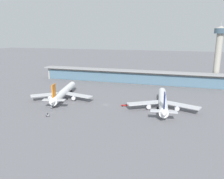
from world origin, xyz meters
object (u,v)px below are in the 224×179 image
service_truck_under_wing_red (125,105)px  control_tower (218,52)px  safety_cone_alpha (56,106)px  service_truck_near_nose_grey (47,115)px  service_truck_mid_apron_grey (53,107)px  airliner_left_stand (64,92)px  airliner_centre_stand (163,101)px

service_truck_under_wing_red → control_tower: bearing=50.7°
safety_cone_alpha → service_truck_under_wing_red: bearing=18.0°
service_truck_near_nose_grey → service_truck_mid_apron_grey: 17.56m
airliner_left_stand → control_tower: 159.09m
airliner_left_stand → service_truck_mid_apron_grey: airliner_left_stand is taller
service_truck_under_wing_red → safety_cone_alpha: (-49.86, -16.22, -0.49)m
service_truck_mid_apron_grey → safety_cone_alpha: service_truck_mid_apron_grey is taller
airliner_centre_stand → service_truck_under_wing_red: bearing=-174.6°
service_truck_mid_apron_grey → safety_cone_alpha: bearing=76.1°
service_truck_mid_apron_grey → airliner_centre_stand: bearing=15.8°
service_truck_near_nose_grey → airliner_left_stand: bearing=103.5°
airliner_left_stand → service_truck_under_wing_red: bearing=-4.4°
airliner_left_stand → control_tower: control_tower is taller
airliner_left_stand → control_tower: bearing=34.1°
airliner_left_stand → airliner_centre_stand: same height
safety_cone_alpha → control_tower: bearing=40.8°
service_truck_under_wing_red → safety_cone_alpha: 52.43m
safety_cone_alpha → airliner_centre_stand: bearing=13.6°
safety_cone_alpha → service_truck_near_nose_grey: bearing=-75.4°
airliner_left_stand → safety_cone_alpha: bearing=-77.7°
airliner_left_stand → service_truck_near_nose_grey: airliner_left_stand is taller
airliner_centre_stand → safety_cone_alpha: 80.62m
airliner_centre_stand → control_tower: (46.65, 88.93, 30.72)m
control_tower → airliner_centre_stand: bearing=-117.7°
service_truck_near_nose_grey → service_truck_under_wing_red: bearing=39.0°
service_truck_near_nose_grey → control_tower: bearing=46.9°
airliner_centre_stand → control_tower: bearing=62.3°
airliner_left_stand → safety_cone_alpha: airliner_left_stand is taller
airliner_centre_stand → service_truck_near_nose_grey: airliner_centre_stand is taller
service_truck_near_nose_grey → control_tower: control_tower is taller
airliner_left_stand → control_tower: (129.28, 87.48, 30.72)m
airliner_left_stand → service_truck_near_nose_grey: size_ratio=20.75×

